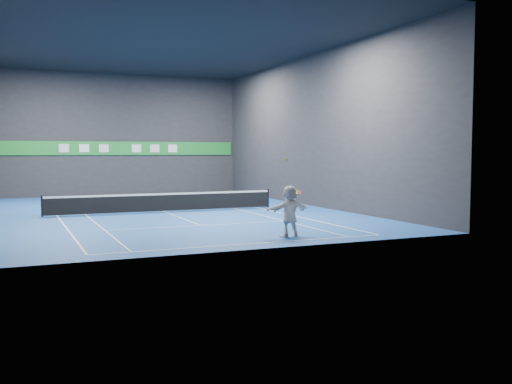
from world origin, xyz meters
name	(u,v)px	position (x,y,z in m)	size (l,w,h in m)	color
ground	(164,212)	(0.00, 0.00, 0.00)	(26.00, 26.00, 0.00)	#1C4D9C
ceiling	(162,43)	(0.00, 0.00, 9.00)	(26.00, 26.00, 0.00)	black
wall_back	(120,135)	(0.00, 13.00, 4.50)	(18.00, 0.10, 9.00)	#27272A
wall_front	(262,113)	(0.00, -13.00, 4.50)	(18.00, 0.10, 9.00)	#27272A
wall_right	(311,131)	(9.00, 0.00, 4.50)	(0.10, 26.00, 9.00)	#27272A
baseline_near	(249,244)	(0.00, -11.89, 0.00)	(10.98, 0.08, 0.01)	white
baseline_far	(124,196)	(0.00, 11.89, 0.00)	(10.98, 0.08, 0.01)	white
sideline_doubles_left	(57,216)	(-5.49, 0.00, 0.00)	(0.08, 23.78, 0.01)	white
sideline_doubles_right	(257,208)	(5.49, 0.00, 0.00)	(0.08, 23.78, 0.01)	white
sideline_singles_left	(86,215)	(-4.11, 0.00, 0.00)	(0.06, 23.78, 0.01)	white
sideline_singles_right	(235,209)	(4.11, 0.00, 0.00)	(0.06, 23.78, 0.01)	white
service_line_near	(201,225)	(0.00, -6.40, 0.00)	(8.23, 0.06, 0.01)	white
service_line_far	(139,202)	(0.00, 6.40, 0.00)	(8.23, 0.06, 0.01)	white
center_service_line	(164,212)	(0.00, 0.00, 0.00)	(0.06, 12.80, 0.01)	white
player	(290,211)	(2.08, -10.91, 0.98)	(1.82, 0.58, 1.96)	white
tennis_ball	(286,160)	(1.95, -10.90, 2.93)	(0.07, 0.07, 0.07)	#B1D523
tennis_net	(164,202)	(0.00, 0.00, 0.54)	(12.50, 0.10, 1.07)	black
sponsor_banner	(120,148)	(0.00, 12.93, 3.50)	(17.64, 0.11, 1.00)	#1E8A2E
tennis_racket	(297,193)	(2.44, -10.86, 1.65)	(0.41, 0.32, 0.63)	red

